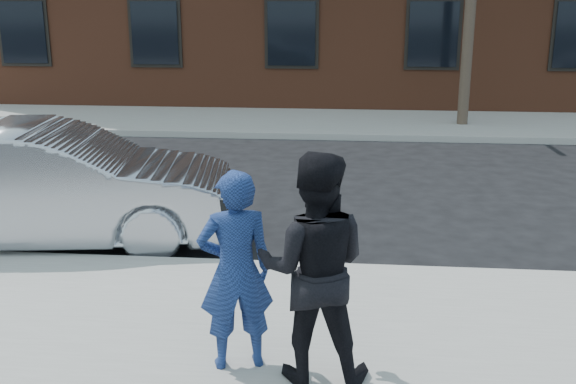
# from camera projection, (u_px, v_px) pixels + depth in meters

# --- Properties ---
(ground) EXTENTS (100.00, 100.00, 0.00)m
(ground) POSITION_uv_depth(u_px,v_px,m) (164.00, 334.00, 6.51)
(ground) COLOR black
(ground) RESTS_ON ground
(near_sidewalk) EXTENTS (50.00, 3.50, 0.15)m
(near_sidewalk) POSITION_uv_depth(u_px,v_px,m) (156.00, 339.00, 6.25)
(near_sidewalk) COLOR gray
(near_sidewalk) RESTS_ON ground
(near_curb) EXTENTS (50.00, 0.10, 0.15)m
(near_curb) POSITION_uv_depth(u_px,v_px,m) (199.00, 266.00, 7.98)
(near_curb) COLOR #999691
(near_curb) RESTS_ON ground
(far_sidewalk) EXTENTS (50.00, 3.50, 0.15)m
(far_sidewalk) POSITION_uv_depth(u_px,v_px,m) (282.00, 122.00, 17.26)
(far_sidewalk) COLOR gray
(far_sidewalk) RESTS_ON ground
(far_curb) EXTENTS (50.00, 0.10, 0.15)m
(far_curb) POSITION_uv_depth(u_px,v_px,m) (274.00, 136.00, 15.54)
(far_curb) COLOR #999691
(far_curb) RESTS_ON ground
(silver_sedan) EXTENTS (5.01, 2.34, 1.59)m
(silver_sedan) POSITION_uv_depth(u_px,v_px,m) (51.00, 186.00, 8.68)
(silver_sedan) COLOR #999BA3
(silver_sedan) RESTS_ON ground
(man_hoodie) EXTENTS (0.71, 0.57, 1.69)m
(man_hoodie) POSITION_uv_depth(u_px,v_px,m) (236.00, 271.00, 5.45)
(man_hoodie) COLOR navy
(man_hoodie) RESTS_ON near_sidewalk
(man_peacoat) EXTENTS (0.91, 0.71, 1.88)m
(man_peacoat) POSITION_uv_depth(u_px,v_px,m) (314.00, 268.00, 5.26)
(man_peacoat) COLOR black
(man_peacoat) RESTS_ON near_sidewalk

